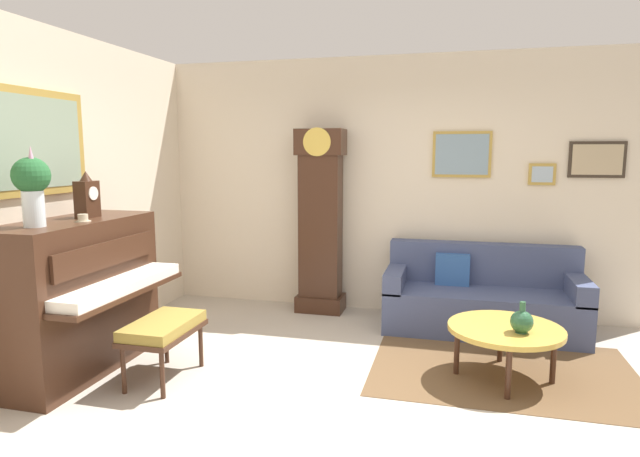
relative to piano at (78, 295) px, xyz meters
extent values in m
cube|color=#B2A899|center=(2.23, -0.07, -0.68)|extent=(6.40, 6.00, 0.10)
cube|color=beige|center=(-0.37, -0.07, 0.77)|extent=(0.10, 4.90, 2.80)
cube|color=#B28E3D|center=(-0.30, 0.00, 1.22)|extent=(0.03, 1.10, 0.84)
cube|color=gray|center=(-0.29, 0.00, 1.22)|extent=(0.01, 0.98, 0.72)
cube|color=beige|center=(2.23, 2.33, 0.77)|extent=(5.30, 0.10, 2.80)
cube|color=#33281E|center=(4.28, 2.27, 1.07)|extent=(0.52, 0.03, 0.36)
cube|color=tan|center=(4.28, 2.25, 1.07)|extent=(0.46, 0.01, 0.30)
cube|color=#B28E3D|center=(2.98, 2.27, 1.12)|extent=(0.60, 0.03, 0.48)
cube|color=#7A93A3|center=(2.98, 2.25, 1.12)|extent=(0.54, 0.01, 0.42)
cube|color=#B28E3D|center=(3.78, 2.27, 0.92)|extent=(0.26, 0.03, 0.22)
cube|color=#9EB2C1|center=(3.78, 2.25, 0.92)|extent=(0.20, 0.01, 0.16)
cube|color=brown|center=(3.36, 0.83, -0.62)|extent=(2.10, 1.50, 0.01)
cube|color=#3D2316|center=(-0.02, 0.00, -0.01)|extent=(0.60, 1.44, 1.24)
cube|color=#3D2316|center=(0.41, 0.00, 0.05)|extent=(0.28, 1.38, 0.04)
cube|color=white|center=(0.41, 0.00, 0.11)|extent=(0.26, 1.32, 0.08)
cube|color=#3D2316|center=(0.30, 0.00, 0.35)|extent=(0.03, 1.20, 0.20)
cube|color=#3D2316|center=(0.76, 0.00, -0.25)|extent=(0.42, 0.70, 0.04)
cube|color=olive|center=(0.76, 0.00, -0.19)|extent=(0.40, 0.68, 0.08)
cylinder|color=#3D2316|center=(0.92, -0.30, -0.45)|extent=(0.04, 0.04, 0.36)
cylinder|color=#3D2316|center=(0.92, 0.30, -0.45)|extent=(0.04, 0.04, 0.36)
cylinder|color=#3D2316|center=(0.60, -0.30, -0.45)|extent=(0.04, 0.04, 0.36)
cylinder|color=#3D2316|center=(0.60, 0.30, -0.45)|extent=(0.04, 0.04, 0.36)
cube|color=#3D2316|center=(1.50, 2.07, -0.54)|extent=(0.52, 0.34, 0.18)
cube|color=#3D2316|center=(1.50, 2.07, 0.26)|extent=(0.44, 0.28, 1.78)
cube|color=#3D2316|center=(1.50, 2.07, 1.25)|extent=(0.52, 0.32, 0.28)
cylinder|color=gold|center=(1.50, 1.91, 1.25)|extent=(0.30, 0.02, 0.30)
cylinder|color=gold|center=(1.50, 2.02, 0.32)|extent=(0.03, 0.03, 0.70)
cube|color=#424C70|center=(3.23, 1.80, -0.42)|extent=(1.90, 0.80, 0.42)
cube|color=#424C70|center=(3.23, 2.10, -0.01)|extent=(1.90, 0.20, 0.44)
cube|color=#424C70|center=(2.37, 1.80, -0.13)|extent=(0.18, 0.80, 0.20)
cube|color=#424C70|center=(4.09, 1.80, -0.13)|extent=(0.18, 0.80, 0.20)
cube|color=#2D5699|center=(2.93, 1.94, -0.05)|extent=(0.34, 0.12, 0.32)
cylinder|color=gold|center=(3.35, 0.66, -0.22)|extent=(0.88, 0.88, 0.04)
torus|color=#3D2316|center=(3.35, 0.66, -0.22)|extent=(0.88, 0.88, 0.04)
cylinder|color=#3D2316|center=(3.35, 1.02, -0.43)|extent=(0.04, 0.04, 0.39)
cylinder|color=#3D2316|center=(3.71, 0.66, -0.43)|extent=(0.04, 0.04, 0.39)
cylinder|color=#3D2316|center=(3.35, 0.30, -0.43)|extent=(0.04, 0.04, 0.39)
cylinder|color=#3D2316|center=(2.99, 0.66, -0.43)|extent=(0.04, 0.04, 0.39)
cube|color=#3D2316|center=(0.00, 0.18, 0.76)|extent=(0.12, 0.18, 0.30)
cylinder|color=white|center=(0.06, 0.18, 0.81)|extent=(0.01, 0.11, 0.11)
cone|color=#3D2316|center=(0.00, 0.18, 0.95)|extent=(0.10, 0.10, 0.08)
cylinder|color=silver|center=(0.00, -0.39, 0.74)|extent=(0.15, 0.15, 0.26)
sphere|color=#235B2D|center=(0.00, -0.39, 0.98)|extent=(0.26, 0.26, 0.26)
cone|color=#D199B7|center=(0.03, -0.41, 1.11)|extent=(0.06, 0.06, 0.16)
cylinder|color=beige|center=(0.15, -0.06, 0.62)|extent=(0.12, 0.12, 0.01)
cylinder|color=beige|center=(0.15, -0.06, 0.64)|extent=(0.08, 0.08, 0.06)
cylinder|color=#234C33|center=(3.45, 0.55, -0.19)|extent=(0.09, 0.09, 0.01)
sphere|color=#285638|center=(3.45, 0.55, -0.11)|extent=(0.17, 0.17, 0.17)
cylinder|color=#285638|center=(3.45, 0.55, 0.00)|extent=(0.04, 0.04, 0.08)
camera|label=1|loc=(2.93, -3.54, 1.15)|focal=29.71mm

